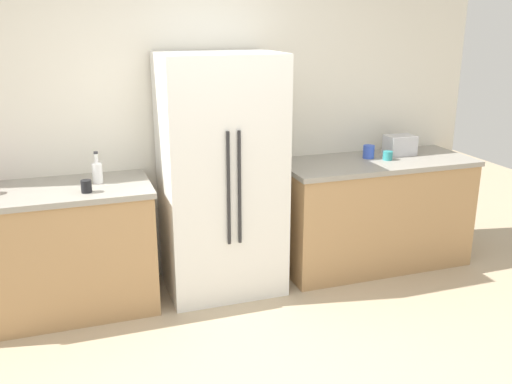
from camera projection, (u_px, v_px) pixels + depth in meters
name	position (u px, v px, depth m)	size (l,w,h in m)	color
kitchen_back_panel	(188.00, 102.00, 4.38)	(5.02, 0.10, 2.84)	silver
counter_left	(45.00, 252.00, 3.95)	(1.53, 0.69, 0.93)	tan
counter_right	(373.00, 212.00, 4.77)	(1.62, 0.69, 0.93)	tan
refrigerator	(221.00, 176.00, 4.21)	(0.87, 0.69, 1.82)	white
toaster	(400.00, 145.00, 4.79)	(0.25, 0.17, 0.17)	silver
bottle_a	(97.00, 172.00, 3.96)	(0.07, 0.07, 0.23)	white
cup_a	(86.00, 186.00, 3.75)	(0.07, 0.07, 0.09)	black
cup_b	(388.00, 156.00, 4.62)	(0.08, 0.08, 0.07)	teal
cup_c	(369.00, 152.00, 4.68)	(0.09, 0.09, 0.11)	blue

